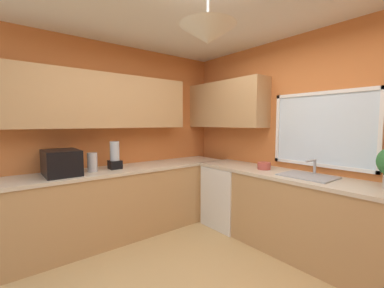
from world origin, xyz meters
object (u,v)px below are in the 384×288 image
(dishwasher, at_px, (229,196))
(bowl, at_px, (264,166))
(blender_appliance, at_px, (115,156))
(microwave, at_px, (61,163))
(sink_assembly, at_px, (308,176))
(kettle, at_px, (92,162))

(dishwasher, relative_size, bowl, 5.30)
(blender_appliance, bearing_deg, microwave, -90.00)
(sink_assembly, relative_size, bowl, 3.36)
(dishwasher, distance_m, kettle, 1.96)
(blender_appliance, bearing_deg, sink_assembly, 39.76)
(microwave, relative_size, blender_appliance, 1.33)
(dishwasher, xyz_separation_m, microwave, (-0.66, -2.10, 0.63))
(microwave, xyz_separation_m, blender_appliance, (0.00, 0.63, 0.02))
(bowl, bearing_deg, kettle, -124.17)
(dishwasher, distance_m, microwave, 2.29)
(microwave, height_order, kettle, microwave)
(dishwasher, bearing_deg, blender_appliance, -114.24)
(microwave, bearing_deg, sink_assembly, 49.74)
(dishwasher, bearing_deg, bowl, 3.00)
(bowl, bearing_deg, sink_assembly, 0.70)
(microwave, height_order, sink_assembly, microwave)
(sink_assembly, bearing_deg, bowl, -179.30)
(kettle, bearing_deg, sink_assembly, 45.12)
(dishwasher, relative_size, kettle, 3.73)
(dishwasher, distance_m, sink_assembly, 1.25)
(microwave, height_order, blender_appliance, blender_appliance)
(bowl, relative_size, blender_appliance, 0.46)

